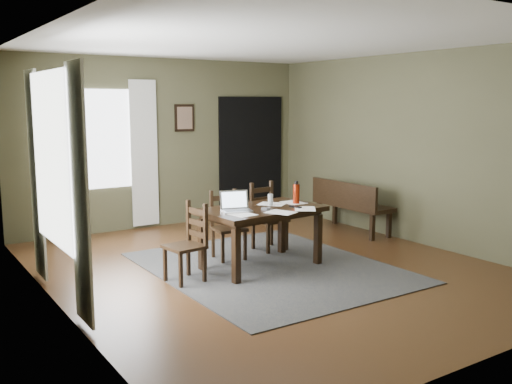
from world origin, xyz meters
TOP-DOWN VIEW (x-y plane):
  - ground at (0.00, 0.00)m, footprint 5.00×6.00m
  - room_shell at (0.00, 0.00)m, footprint 5.02×6.02m
  - rug at (0.00, 0.00)m, footprint 2.60×3.20m
  - dining_table at (-0.07, 0.09)m, footprint 1.53×1.01m
  - chair_end at (-1.06, 0.07)m, footprint 0.44×0.44m
  - chair_back_left at (-0.21, 0.65)m, footprint 0.42×0.42m
  - chair_back_right at (0.48, 0.75)m, footprint 0.43×0.43m
  - bench at (2.15, 0.93)m, footprint 0.46×1.42m
  - laptop at (-0.42, 0.09)m, footprint 0.40×0.35m
  - computer_mouse at (-0.12, -0.08)m, footprint 0.07×0.10m
  - tv_remote at (0.29, -0.13)m, footprint 0.07×0.18m
  - drinking_glass at (0.11, 0.14)m, footprint 0.07×0.07m
  - water_bottle at (0.46, 0.08)m, footprint 0.11×0.11m
  - paper_a at (-0.49, -0.14)m, footprint 0.29×0.35m
  - paper_b at (0.33, -0.27)m, footprint 0.38×0.40m
  - paper_c at (0.18, 0.21)m, footprint 0.39×0.40m
  - paper_d at (0.47, 0.15)m, footprint 0.23×0.30m
  - paper_e at (-0.04, -0.29)m, footprint 0.36×0.40m
  - window_left at (-2.47, 0.20)m, footprint 0.01×1.30m
  - window_back at (-1.00, 2.97)m, footprint 1.00×0.01m
  - curtain_left_near at (-2.44, -0.62)m, footprint 0.03×0.48m
  - curtain_left_far at (-2.44, 1.02)m, footprint 0.03×0.48m
  - curtain_back_left at (-1.62, 2.94)m, footprint 0.44×0.03m
  - curtain_back_right at (-0.38, 2.94)m, footprint 0.44×0.03m
  - framed_picture at (0.35, 2.97)m, footprint 0.34×0.03m
  - doorway_back at (1.65, 2.97)m, footprint 1.30×0.03m

SIDE VIEW (x-z plane):
  - ground at x=0.00m, z-range -0.01..0.00m
  - rug at x=0.00m, z-range 0.00..0.01m
  - chair_back_left at x=-0.21m, z-range -0.01..0.87m
  - chair_end at x=-1.06m, z-range -0.01..0.88m
  - chair_back_right at x=0.48m, z-range -0.01..0.91m
  - bench at x=2.15m, z-range 0.08..0.88m
  - dining_table at x=-0.07m, z-range 0.29..1.02m
  - paper_d at x=0.47m, z-range 0.74..0.75m
  - paper_b at x=0.33m, z-range 0.74..0.75m
  - paper_c at x=0.18m, z-range 0.74..0.75m
  - paper_a at x=-0.49m, z-range 0.74..0.75m
  - paper_e at x=-0.04m, z-range 0.74..0.75m
  - tv_remote at x=0.29m, z-range 0.74..0.76m
  - computer_mouse at x=-0.12m, z-range 0.74..0.77m
  - laptop at x=-0.42m, z-range 0.69..0.92m
  - drinking_glass at x=0.11m, z-range 0.74..0.89m
  - water_bottle at x=0.46m, z-range 0.73..1.01m
  - doorway_back at x=1.65m, z-range 0.00..2.10m
  - curtain_left_near at x=-2.44m, z-range 0.05..2.35m
  - curtain_left_far at x=-2.44m, z-range 0.05..2.35m
  - curtain_back_left at x=-1.62m, z-range 0.05..2.35m
  - curtain_back_right at x=-0.38m, z-range 0.05..2.35m
  - window_left at x=-2.47m, z-range 0.60..2.30m
  - window_back at x=-1.00m, z-range 0.70..2.20m
  - framed_picture at x=0.35m, z-range 1.53..1.97m
  - room_shell at x=0.00m, z-range 0.45..3.16m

